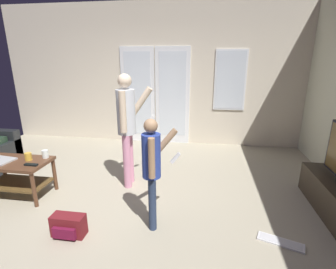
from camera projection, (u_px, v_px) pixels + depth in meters
name	position (u px, v px, depth m)	size (l,w,h in m)	color
ground_plane	(103.00, 210.00, 3.08)	(6.35, 5.54, 0.02)	#A59C84
wall_back_with_doors	(151.00, 77.00, 5.24)	(6.35, 0.09, 2.90)	beige
coffee_table	(16.00, 171.00, 3.30)	(0.86, 0.51, 0.50)	#553421
person_adult	(127.00, 121.00, 3.42)	(0.48, 0.46, 1.59)	pink
person_child	(152.00, 165.00, 2.58)	(0.38, 0.39, 1.22)	#2A3753
backpack	(68.00, 226.00, 2.59)	(0.35, 0.19, 0.23)	maroon
loose_keyboard	(281.00, 242.00, 2.51)	(0.46, 0.27, 0.02)	white
laptop_closed	(0.00, 161.00, 3.25)	(0.33, 0.25, 0.02)	#B5B6B5
cup_near_edge	(28.00, 157.00, 3.28)	(0.09, 0.09, 0.10)	gold
cup_by_laptop	(45.00, 154.00, 3.36)	(0.08, 0.08, 0.11)	white
tv_remote_black	(31.00, 165.00, 3.12)	(0.17, 0.05, 0.02)	black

